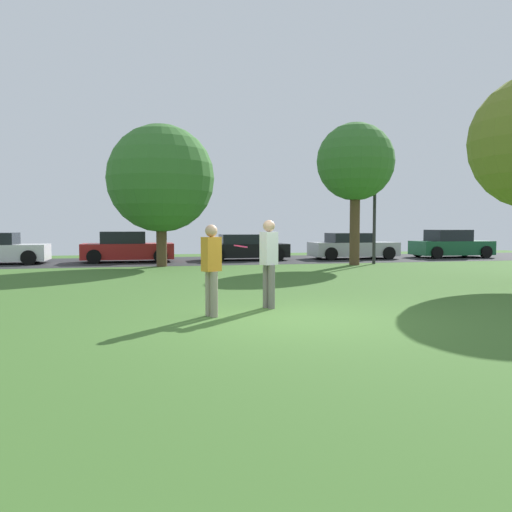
{
  "coord_description": "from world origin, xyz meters",
  "views": [
    {
      "loc": [
        -2.64,
        -8.72,
        1.68
      ],
      "look_at": [
        0.0,
        3.13,
        0.97
      ],
      "focal_mm": 35.79,
      "sensor_mm": 36.0,
      "label": 1
    }
  ],
  "objects_px": {
    "person_catcher": "(211,266)",
    "frisbee_disc": "(241,246)",
    "parked_car_red": "(127,248)",
    "parked_car_black": "(244,248)",
    "parked_car_silver": "(352,247)",
    "parked_car_green": "(451,245)",
    "oak_tree_left": "(161,179)",
    "person_thrower": "(269,259)",
    "street_lamp_post": "(374,213)",
    "maple_tree_near": "(355,163)"
  },
  "relations": [
    {
      "from": "person_catcher",
      "to": "frisbee_disc",
      "type": "relative_size",
      "value": 5.62
    },
    {
      "from": "parked_car_red",
      "to": "parked_car_black",
      "type": "height_order",
      "value": "parked_car_red"
    },
    {
      "from": "parked_car_silver",
      "to": "parked_car_green",
      "type": "bearing_deg",
      "value": -0.61
    },
    {
      "from": "oak_tree_left",
      "to": "person_thrower",
      "type": "bearing_deg",
      "value": -81.37
    },
    {
      "from": "oak_tree_left",
      "to": "person_thrower",
      "type": "xyz_separation_m",
      "value": [
        1.74,
        -11.45,
        -2.62
      ]
    },
    {
      "from": "person_thrower",
      "to": "parked_car_black",
      "type": "distance_m",
      "value": 14.83
    },
    {
      "from": "parked_car_red",
      "to": "frisbee_disc",
      "type": "bearing_deg",
      "value": -80.19
    },
    {
      "from": "frisbee_disc",
      "to": "street_lamp_post",
      "type": "bearing_deg",
      "value": 53.92
    },
    {
      "from": "maple_tree_near",
      "to": "frisbee_disc",
      "type": "distance_m",
      "value": 13.27
    },
    {
      "from": "parked_car_green",
      "to": "street_lamp_post",
      "type": "height_order",
      "value": "street_lamp_post"
    },
    {
      "from": "person_catcher",
      "to": "street_lamp_post",
      "type": "relative_size",
      "value": 0.38
    },
    {
      "from": "person_thrower",
      "to": "frisbee_disc",
      "type": "distance_m",
      "value": 0.8
    },
    {
      "from": "oak_tree_left",
      "to": "parked_car_green",
      "type": "bearing_deg",
      "value": 10.53
    },
    {
      "from": "maple_tree_near",
      "to": "frisbee_disc",
      "type": "xyz_separation_m",
      "value": [
        -7.06,
        -10.8,
        -3.09
      ]
    },
    {
      "from": "oak_tree_left",
      "to": "parked_car_silver",
      "type": "bearing_deg",
      "value": 16.66
    },
    {
      "from": "parked_car_black",
      "to": "parked_car_silver",
      "type": "bearing_deg",
      "value": -2.62
    },
    {
      "from": "frisbee_disc",
      "to": "maple_tree_near",
      "type": "bearing_deg",
      "value": 56.81
    },
    {
      "from": "parked_car_black",
      "to": "frisbee_disc",
      "type": "bearing_deg",
      "value": -101.48
    },
    {
      "from": "parked_car_black",
      "to": "street_lamp_post",
      "type": "relative_size",
      "value": 0.93
    },
    {
      "from": "person_catcher",
      "to": "parked_car_silver",
      "type": "relative_size",
      "value": 0.39
    },
    {
      "from": "oak_tree_left",
      "to": "parked_car_red",
      "type": "xyz_separation_m",
      "value": [
        -1.49,
        3.06,
        -2.98
      ]
    },
    {
      "from": "street_lamp_post",
      "to": "parked_car_red",
      "type": "bearing_deg",
      "value": 161.21
    },
    {
      "from": "oak_tree_left",
      "to": "parked_car_black",
      "type": "height_order",
      "value": "oak_tree_left"
    },
    {
      "from": "frisbee_disc",
      "to": "parked_car_black",
      "type": "xyz_separation_m",
      "value": [
        3.04,
        14.99,
        -0.7
      ]
    },
    {
      "from": "parked_car_silver",
      "to": "person_catcher",
      "type": "bearing_deg",
      "value": -121.61
    },
    {
      "from": "oak_tree_left",
      "to": "parked_car_silver",
      "type": "xyz_separation_m",
      "value": [
        9.74,
        2.91,
        -3.01
      ]
    },
    {
      "from": "frisbee_disc",
      "to": "parked_car_black",
      "type": "height_order",
      "value": "frisbee_disc"
    },
    {
      "from": "parked_car_red",
      "to": "street_lamp_post",
      "type": "relative_size",
      "value": 0.93
    },
    {
      "from": "frisbee_disc",
      "to": "parked_car_silver",
      "type": "distance_m",
      "value": 17.1
    },
    {
      "from": "parked_car_red",
      "to": "parked_car_black",
      "type": "xyz_separation_m",
      "value": [
        5.62,
        0.11,
        -0.06
      ]
    },
    {
      "from": "frisbee_disc",
      "to": "parked_car_red",
      "type": "height_order",
      "value": "parked_car_red"
    },
    {
      "from": "parked_car_black",
      "to": "street_lamp_post",
      "type": "xyz_separation_m",
      "value": [
        5.13,
        -3.76,
        1.66
      ]
    },
    {
      "from": "oak_tree_left",
      "to": "maple_tree_near",
      "type": "bearing_deg",
      "value": -7.11
    },
    {
      "from": "street_lamp_post",
      "to": "parked_car_silver",
      "type": "bearing_deg",
      "value": 82.22
    },
    {
      "from": "parked_car_silver",
      "to": "street_lamp_post",
      "type": "xyz_separation_m",
      "value": [
        -0.48,
        -3.51,
        1.63
      ]
    },
    {
      "from": "parked_car_silver",
      "to": "parked_car_red",
      "type": "bearing_deg",
      "value": 179.24
    },
    {
      "from": "oak_tree_left",
      "to": "frisbee_disc",
      "type": "distance_m",
      "value": 12.09
    },
    {
      "from": "person_catcher",
      "to": "parked_car_black",
      "type": "xyz_separation_m",
      "value": [
        3.66,
        15.33,
        -0.36
      ]
    },
    {
      "from": "parked_car_green",
      "to": "street_lamp_post",
      "type": "bearing_deg",
      "value": -150.49
    },
    {
      "from": "person_catcher",
      "to": "parked_car_red",
      "type": "distance_m",
      "value": 15.35
    },
    {
      "from": "person_catcher",
      "to": "parked_car_red",
      "type": "height_order",
      "value": "person_catcher"
    },
    {
      "from": "person_thrower",
      "to": "parked_car_red",
      "type": "distance_m",
      "value": 14.88
    },
    {
      "from": "parked_car_black",
      "to": "parked_car_green",
      "type": "relative_size",
      "value": 1.02
    },
    {
      "from": "oak_tree_left",
      "to": "street_lamp_post",
      "type": "height_order",
      "value": "oak_tree_left"
    },
    {
      "from": "maple_tree_near",
      "to": "parked_car_red",
      "type": "bearing_deg",
      "value": 157.05
    },
    {
      "from": "person_catcher",
      "to": "parked_car_silver",
      "type": "distance_m",
      "value": 17.7
    },
    {
      "from": "oak_tree_left",
      "to": "parked_car_black",
      "type": "xyz_separation_m",
      "value": [
        4.13,
        3.17,
        -3.04
      ]
    },
    {
      "from": "parked_car_green",
      "to": "person_thrower",
      "type": "bearing_deg",
      "value": -133.57
    },
    {
      "from": "parked_car_black",
      "to": "parked_car_silver",
      "type": "distance_m",
      "value": 5.62
    },
    {
      "from": "person_thrower",
      "to": "parked_car_silver",
      "type": "relative_size",
      "value": 0.41
    }
  ]
}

